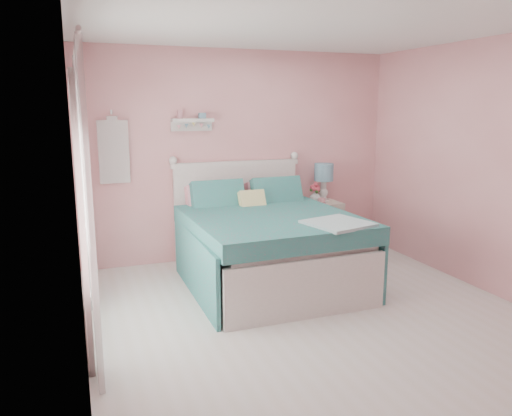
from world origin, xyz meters
TOP-DOWN VIEW (x-y plane):
  - floor at (0.00, 0.00)m, footprint 4.50×4.50m
  - room_shell at (0.00, 0.00)m, footprint 4.50×4.50m
  - bed at (-0.08, 1.18)m, footprint 1.73×2.16m
  - nightstand at (1.03, 2.00)m, footprint 0.47×0.46m
  - table_lamp at (1.09, 2.04)m, footprint 0.25×0.25m
  - vase at (0.95, 2.01)m, footprint 0.16×0.16m
  - teacup at (0.98, 1.88)m, footprint 0.12×0.12m
  - roses at (0.95, 2.01)m, footprint 0.14×0.11m
  - wall_shelf at (-0.63, 2.19)m, footprint 0.50×0.15m
  - hanging_dress at (-1.55, 2.18)m, footprint 0.34×0.03m
  - french_door at (-1.97, 0.40)m, footprint 0.04×1.32m
  - curtain_near at (-1.92, -0.34)m, footprint 0.04×0.40m
  - curtain_far at (-1.92, 1.14)m, footprint 0.04×0.40m

SIDE VIEW (x-z plane):
  - floor at x=0.00m, z-range 0.00..0.00m
  - nightstand at x=1.03m, z-range 0.00..0.68m
  - bed at x=-0.08m, z-range -0.21..1.03m
  - teacup at x=0.98m, z-range 0.68..0.75m
  - vase at x=0.95m, z-range 0.68..0.84m
  - roses at x=0.95m, z-range 0.82..0.94m
  - table_lamp at x=1.09m, z-range 0.78..1.28m
  - french_door at x=-1.97m, z-range -0.01..2.15m
  - curtain_near at x=-1.92m, z-range 0.02..2.34m
  - curtain_far at x=-1.92m, z-range 0.02..2.34m
  - hanging_dress at x=-1.55m, z-range 1.04..1.76m
  - room_shell at x=0.00m, z-range -0.67..3.83m
  - wall_shelf at x=-0.63m, z-range 1.61..1.86m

